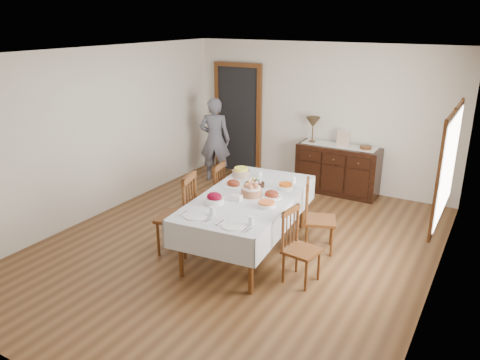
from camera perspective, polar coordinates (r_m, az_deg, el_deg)
The scene contains 26 objects.
ground at distance 6.54m, azimuth -0.44°, elevation -8.13°, with size 6.00×6.00×0.00m, color brown.
room_shell at distance 6.39m, azimuth 0.32°, elevation 6.91°, with size 5.02×6.02×2.65m.
dining_table at distance 6.18m, azimuth 1.00°, elevation -2.70°, with size 1.39×2.40×0.79m.
chair_left_near at distance 6.24m, azimuth -7.36°, elevation -4.02°, with size 0.57×0.57×1.11m.
chair_left_far at distance 7.04m, azimuth -3.48°, elevation -1.70°, with size 0.47×0.47×0.97m.
chair_right_near at distance 5.61m, azimuth 7.15°, elevation -7.94°, with size 0.42×0.42×0.91m.
chair_right_far at distance 6.34m, azimuth 9.27°, elevation -4.34°, with size 0.53×0.53×0.98m.
sideboard at distance 8.50m, azimuth 11.80°, elevation 1.24°, with size 1.45×0.53×0.87m.
person at distance 8.89m, azimuth -3.09°, elevation 5.26°, with size 0.54×0.34×1.71m, color #565662.
bread_basket at distance 6.12m, azimuth 1.41°, elevation -1.27°, with size 0.28×0.28×0.18m.
egg_basket at distance 6.47m, azimuth 1.83°, elevation -0.45°, with size 0.27×0.27×0.10m.
ham_platter_a at distance 6.48m, azimuth -0.82°, elevation -0.50°, with size 0.33×0.33×0.11m.
ham_platter_b at distance 6.10m, azimuth 3.89°, elevation -1.81°, with size 0.28×0.28×0.11m.
beet_bowl at distance 5.87m, azimuth -3.13°, elevation -2.33°, with size 0.24×0.24×0.15m.
carrot_bowl at distance 6.38m, azimuth 5.57°, elevation -0.80°, with size 0.22×0.22×0.09m.
pineapple_bowl at distance 6.85m, azimuth 0.14°, elevation 0.92°, with size 0.26×0.26×0.14m.
casserole_dish at distance 5.78m, azimuth 3.24°, elevation -2.98°, with size 0.22×0.22×0.07m.
butter_dish at distance 5.98m, azimuth -0.45°, elevation -2.16°, with size 0.15×0.10×0.07m.
setting_left at distance 5.54m, azimuth -4.85°, elevation -4.20°, with size 0.43×0.31×0.10m.
setting_right at distance 5.27m, azimuth -0.17°, elevation -5.39°, with size 0.43×0.31×0.10m.
glass_far_a at distance 6.83m, azimuth 2.41°, elevation 0.71°, with size 0.07×0.07×0.09m.
glass_far_b at distance 6.63m, azimuth 6.56°, elevation 0.02°, with size 0.06×0.06×0.09m.
runner at distance 8.41m, azimuth 12.02°, elevation 4.15°, with size 1.30×0.35×0.01m.
table_lamp at distance 8.47m, azimuth 8.89°, elevation 6.89°, with size 0.26×0.26×0.46m.
picture_frame at distance 8.30m, azimuth 12.45°, elevation 4.87°, with size 0.22×0.08×0.28m.
deco_bowl at distance 8.28m, azimuth 15.07°, elevation 3.84°, with size 0.20×0.20×0.06m.
Camera 1 is at (2.95, -4.99, 3.02)m, focal length 35.00 mm.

